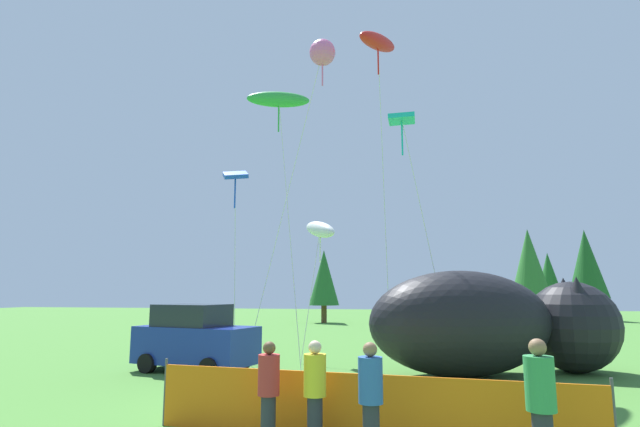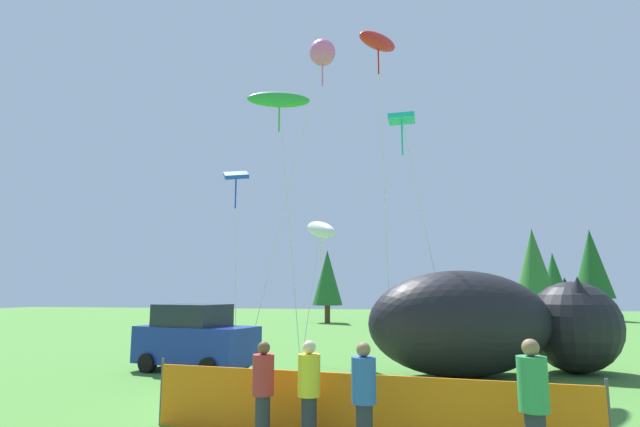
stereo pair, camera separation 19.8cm
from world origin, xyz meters
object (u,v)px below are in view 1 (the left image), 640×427
inflatable_cat (491,327)px  kite_blue_box (235,178)px  spectator_in_blue_shirt (541,401)px  spectator_in_black_shirt (371,395)px  kite_green_fish (279,100)px  folding_chair (443,398)px  kite_teal_diamond (403,124)px  parked_car (195,339)px  spectator_in_grey_shirt (315,389)px  kite_white_ghost (320,230)px  spectator_in_white_shirt (269,388)px  kite_pink_octopus (322,54)px  kite_red_lizard (378,43)px

inflatable_cat → kite_blue_box: 10.57m
spectator_in_blue_shirt → kite_blue_box: 14.37m
spectator_in_black_shirt → kite_green_fish: (-4.33, 9.72, 8.94)m
folding_chair → kite_teal_diamond: bearing=48.1°
parked_car → spectator_in_blue_shirt: size_ratio=2.21×
spectator_in_grey_shirt → kite_green_fish: (-3.35, 9.30, 8.96)m
spectator_in_black_shirt → parked_car: bearing=130.6°
kite_white_ghost → kite_green_fish: kite_green_fish is taller
inflatable_cat → spectator_in_white_shirt: bearing=-143.4°
spectator_in_black_shirt → kite_blue_box: kite_blue_box is taller
inflatable_cat → spectator_in_grey_shirt: 8.93m
folding_chair → inflatable_cat: 6.44m
spectator_in_white_shirt → spectator_in_black_shirt: bearing=-13.2°
spectator_in_white_shirt → kite_pink_octopus: (-0.69, 8.53, 10.35)m
inflatable_cat → spectator_in_blue_shirt: size_ratio=4.40×
spectator_in_blue_shirt → kite_green_fish: kite_green_fish is taller
spectator_in_white_shirt → spectator_in_grey_shirt: 0.80m
kite_pink_octopus → kite_teal_diamond: (2.88, -0.20, -2.97)m
kite_pink_octopus → kite_green_fish: kite_pink_octopus is taller
parked_car → folding_chair: bearing=-20.8°
folding_chair → spectator_in_white_shirt: spectator_in_white_shirt is taller
parked_car → folding_chair: parked_car is taller
folding_chair → kite_blue_box: (-7.21, 7.41, 6.38)m
kite_pink_octopus → kite_red_lizard: (2.01, 0.79, 0.62)m
kite_teal_diamond → kite_green_fish: 5.10m
spectator_in_blue_shirt → kite_red_lizard: (-2.88, 10.05, 10.86)m
folding_chair → kite_teal_diamond: size_ratio=0.10×
parked_car → kite_teal_diamond: bearing=24.0°
spectator_in_blue_shirt → kite_white_ghost: kite_white_ghost is taller
kite_red_lizard → kite_green_fish: 4.36m
parked_car → spectator_in_grey_shirt: (5.44, -7.05, -0.09)m
inflatable_cat → kite_pink_octopus: size_ratio=0.71×
inflatable_cat → spectator_in_black_shirt: (-2.96, -8.42, -0.51)m
kite_pink_octopus → kite_white_ghost: 6.65m
spectator_in_white_shirt → kite_red_lizard: 14.45m
spectator_in_grey_shirt → kite_teal_diamond: 11.20m
spectator_in_white_shirt → spectator_in_blue_shirt: spectator_in_blue_shirt is taller
inflatable_cat → kite_green_fish: 11.22m
inflatable_cat → spectator_in_grey_shirt: bearing=-139.0°
spectator_in_black_shirt → spectator_in_grey_shirt: spectator_in_black_shirt is taller
kite_blue_box → spectator_in_grey_shirt: bearing=-61.5°
spectator_in_grey_shirt → inflatable_cat: bearing=63.8°
kite_green_fish → spectator_in_grey_shirt: bearing=-70.2°
kite_pink_octopus → kite_green_fish: bearing=157.4°
spectator_in_black_shirt → kite_teal_diamond: bearing=87.3°
spectator_in_black_shirt → kite_pink_octopus: size_ratio=0.15×
spectator_in_blue_shirt → spectator_in_black_shirt: size_ratio=1.07×
kite_teal_diamond → kite_blue_box: bearing=171.4°
inflatable_cat → kite_teal_diamond: size_ratio=0.97×
spectator_in_black_shirt → kite_green_fish: 13.90m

